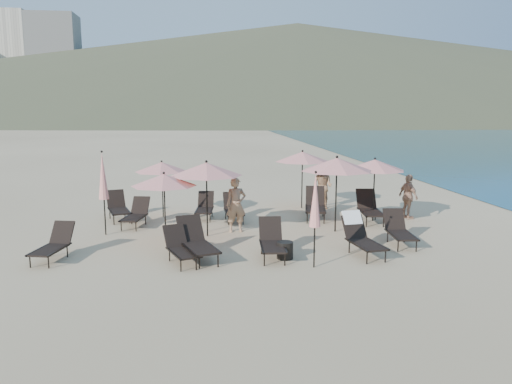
{
  "coord_description": "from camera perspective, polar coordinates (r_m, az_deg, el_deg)",
  "views": [
    {
      "loc": [
        -1.89,
        -13.1,
        3.94
      ],
      "look_at": [
        0.02,
        3.5,
        1.1
      ],
      "focal_mm": 35.0,
      "sensor_mm": 36.0,
      "label": 1
    }
  ],
  "objects": [
    {
      "name": "umbrella_closed_0",
      "position": [
        12.25,
        6.78,
        -1.0
      ],
      "size": [
        0.28,
        0.28,
        2.43
      ],
      "color": "black",
      "rests_on": "ground"
    },
    {
      "name": "beachgoer_c",
      "position": [
        18.56,
        17.01,
        -0.51
      ],
      "size": [
        0.63,
        1.01,
        1.6
      ],
      "primitive_type": "imported",
      "rotation": [
        0.0,
        0.0,
        1.84
      ],
      "color": "tan",
      "rests_on": "ground"
    },
    {
      "name": "side_table_1",
      "position": [
        13.24,
        3.33,
        -6.66
      ],
      "size": [
        0.44,
        0.44,
        0.45
      ],
      "primitive_type": "cylinder",
      "color": "black",
      "rests_on": "ground"
    },
    {
      "name": "umbrella_open_3",
      "position": [
        18.23,
        -10.72,
        2.83
      ],
      "size": [
        1.92,
        1.92,
        2.07
      ],
      "color": "black",
      "rests_on": "ground"
    },
    {
      "name": "beachgoer_a",
      "position": [
        15.89,
        -2.29,
        -1.47
      ],
      "size": [
        0.68,
        0.48,
        1.75
      ],
      "primitive_type": "imported",
      "rotation": [
        0.0,
        0.0,
        0.1
      ],
      "color": "#A17857",
      "rests_on": "ground"
    },
    {
      "name": "umbrella_open_0",
      "position": [
        14.86,
        -10.47,
        1.36
      ],
      "size": [
        1.93,
        1.93,
        2.08
      ],
      "color": "black",
      "rests_on": "ground"
    },
    {
      "name": "lounger_5",
      "position": [
        15.08,
        16.04,
        -4.17
      ],
      "size": [
        0.76,
        1.67,
        0.94
      ],
      "rotation": [
        0.0,
        0.0,
        -0.09
      ],
      "color": "black",
      "rests_on": "ground"
    },
    {
      "name": "lounger_8",
      "position": [
        18.04,
        -5.87,
        -1.68
      ],
      "size": [
        0.74,
        1.59,
        0.88
      ],
      "rotation": [
        0.0,
        0.0,
        -0.1
      ],
      "color": "black",
      "rests_on": "ground"
    },
    {
      "name": "lounger_4",
      "position": [
        13.86,
        11.91,
        -4.88
      ],
      "size": [
        0.87,
        1.79,
        1.07
      ],
      "rotation": [
        0.0,
        0.0,
        0.14
      ],
      "color": "black",
      "rests_on": "ground"
    },
    {
      "name": "lounger_9",
      "position": [
        17.61,
        -2.62,
        -1.88
      ],
      "size": [
        0.68,
        1.61,
        0.91
      ],
      "rotation": [
        0.0,
        0.0,
        0.05
      ],
      "color": "black",
      "rests_on": "ground"
    },
    {
      "name": "umbrella_open_2",
      "position": [
        15.9,
        9.22,
        3.13
      ],
      "size": [
        2.28,
        2.28,
        2.45
      ],
      "color": "black",
      "rests_on": "ground"
    },
    {
      "name": "umbrella_closed_1",
      "position": [
        16.04,
        -17.1,
        1.7
      ],
      "size": [
        0.31,
        0.31,
        2.65
      ],
      "color": "black",
      "rests_on": "ground"
    },
    {
      "name": "beachgoer_b",
      "position": [
        19.77,
        7.59,
        0.66
      ],
      "size": [
        1.08,
        1.08,
        1.76
      ],
      "primitive_type": "imported",
      "rotation": [
        0.0,
        0.0,
        -0.8
      ],
      "color": "#AC7F59",
      "rests_on": "ground"
    },
    {
      "name": "lounger_2",
      "position": [
        13.18,
        -6.79,
        -5.61
      ],
      "size": [
        1.19,
        1.93,
        1.04
      ],
      "rotation": [
        0.0,
        0.0,
        0.3
      ],
      "color": "black",
      "rests_on": "ground"
    },
    {
      "name": "lounger_6",
      "position": [
        18.36,
        -15.49,
        -1.66
      ],
      "size": [
        1.09,
        1.79,
        0.97
      ],
      "rotation": [
        0.0,
        0.0,
        0.29
      ],
      "color": "black",
      "rests_on": "ground"
    },
    {
      "name": "umbrella_open_4",
      "position": [
        19.58,
        5.33,
        4.03
      ],
      "size": [
        2.14,
        2.14,
        2.31
      ],
      "color": "black",
      "rests_on": "ground"
    },
    {
      "name": "lounger_7",
      "position": [
        17.22,
        -13.57,
        -2.43
      ],
      "size": [
        0.92,
        1.65,
        0.9
      ],
      "rotation": [
        0.0,
        0.0,
        -0.22
      ],
      "color": "black",
      "rests_on": "ground"
    },
    {
      "name": "umbrella_open_1",
      "position": [
        15.2,
        -5.69,
        2.61
      ],
      "size": [
        2.2,
        2.2,
        2.37
      ],
      "color": "black",
      "rests_on": "ground"
    },
    {
      "name": "umbrella_open_5",
      "position": [
        17.68,
        13.43,
        3.02
      ],
      "size": [
        2.08,
        2.08,
        2.24
      ],
      "color": "black",
      "rests_on": "ground"
    },
    {
      "name": "hotel_skyline",
      "position": [
        299.43,
        -25.06,
        12.63
      ],
      "size": [
        109.0,
        82.0,
        55.0
      ],
      "color": "beige",
      "rests_on": "ground"
    },
    {
      "name": "lounger_1",
      "position": [
        13.0,
        -8.59,
        -6.24
      ],
      "size": [
        1.05,
        1.61,
        0.87
      ],
      "rotation": [
        0.0,
        0.0,
        0.35
      ],
      "color": "black",
      "rests_on": "ground"
    },
    {
      "name": "lounger_0",
      "position": [
        14.12,
        -22.14,
        -5.53
      ],
      "size": [
        0.92,
        1.64,
        0.89
      ],
      "rotation": [
        0.0,
        0.0,
        -0.23
      ],
      "color": "black",
      "rests_on": "ground"
    },
    {
      "name": "ground",
      "position": [
        13.81,
        1.58,
        -6.93
      ],
      "size": [
        800.0,
        800.0,
        0.0
      ],
      "primitive_type": "plane",
      "color": "#D6BA8C",
      "rests_on": "ground"
    },
    {
      "name": "lounger_11",
      "position": [
        17.82,
        12.84,
        -1.77
      ],
      "size": [
        0.88,
        1.88,
        1.04
      ],
      "rotation": [
        0.0,
        0.0,
        -0.11
      ],
      "color": "black",
      "rests_on": "ground"
    },
    {
      "name": "lounger_10",
      "position": [
        18.03,
        6.8,
        -1.44
      ],
      "size": [
        1.07,
        1.95,
        1.06
      ],
      "rotation": [
        0.0,
        0.0,
        -0.21
      ],
      "color": "black",
      "rests_on": "ground"
    },
    {
      "name": "lounger_3",
      "position": [
        13.32,
        1.83,
        -5.57
      ],
      "size": [
        0.72,
        1.69,
        0.95
      ],
      "rotation": [
        0.0,
        0.0,
        -0.06
      ],
      "color": "black",
      "rests_on": "ground"
    },
    {
      "name": "volcanic_headland",
      "position": [
        324.89,
        6.64,
        13.55
      ],
      "size": [
        690.0,
        690.0,
        55.0
      ],
      "color": "brown",
      "rests_on": "ground"
    },
    {
      "name": "side_table_0",
      "position": [
        14.14,
        -8.39,
        -5.76
      ],
      "size": [
        0.42,
        0.42,
        0.41
      ],
      "primitive_type": "cylinder",
      "color": "black",
      "rests_on": "ground"
    }
  ]
}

